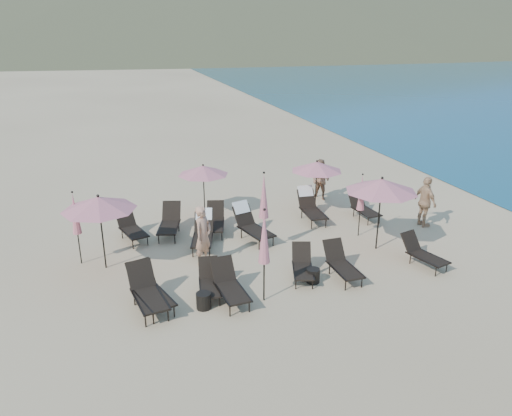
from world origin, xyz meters
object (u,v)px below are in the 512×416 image
object	(u,v)px
side_table_0	(204,301)
side_table_1	(313,276)
beachgoer_b	(321,180)
lounger_11	(363,207)
lounger_0	(147,291)
umbrella_open_3	(317,166)
lounger_12	(150,290)
umbrella_open_2	(203,170)
lounger_1	(209,281)
lounger_3	(303,265)
beachgoer_c	(425,202)
lounger_8	(215,220)
umbrella_closed_0	(264,238)
lounger_7	(170,222)
lounger_13	(203,231)
umbrella_open_0	(99,203)
umbrella_closed_3	(264,196)
lounger_9	(251,223)
lounger_4	(342,263)
umbrella_closed_1	(361,193)
lounger_5	(423,253)
umbrella_closed_2	(75,214)
umbrella_open_1	(382,185)
beachgoer_a	(203,235)
lounger_6	(131,227)
lounger_2	(229,285)

from	to	relation	value
side_table_0	side_table_1	xyz separation A→B (m)	(3.30, 0.43, -0.01)
beachgoer_b	lounger_11	bearing A→B (deg)	-20.33
lounger_0	umbrella_open_3	size ratio (longest dim) A/B	0.89
lounger_12	umbrella_open_2	size ratio (longest dim) A/B	0.93
lounger_0	lounger_1	distance (m)	1.72
lounger_3	beachgoer_c	world-z (taller)	beachgoer_c
lounger_8	umbrella_closed_0	bearing A→B (deg)	-72.45
lounger_8	side_table_0	bearing A→B (deg)	-90.98
lounger_7	umbrella_open_2	world-z (taller)	umbrella_open_2
side_table_0	side_table_1	size ratio (longest dim) A/B	1.05
umbrella_open_3	lounger_11	bearing A→B (deg)	-34.51
lounger_7	side_table_1	world-z (taller)	lounger_7
lounger_0	beachgoer_b	distance (m)	10.30
lounger_1	lounger_13	size ratio (longest dim) A/B	0.83
lounger_12	umbrella_open_0	distance (m)	3.27
umbrella_closed_3	lounger_9	bearing A→B (deg)	96.28
lounger_9	lounger_12	bearing A→B (deg)	-153.71
umbrella_closed_3	beachgoer_b	world-z (taller)	umbrella_closed_3
lounger_4	umbrella_open_0	xyz separation A→B (m)	(-6.60, 2.70, 1.66)
lounger_4	umbrella_open_0	world-z (taller)	umbrella_open_0
umbrella_closed_0	side_table_1	distance (m)	2.39
umbrella_closed_1	lounger_5	bearing A→B (deg)	-73.92
lounger_1	lounger_13	world-z (taller)	lounger_13
lounger_12	umbrella_open_3	world-z (taller)	umbrella_open_3
side_table_0	lounger_1	bearing A→B (deg)	65.77
lounger_4	umbrella_open_3	size ratio (longest dim) A/B	0.76
umbrella_closed_2	lounger_4	bearing A→B (deg)	-23.82
lounger_1	umbrella_open_1	world-z (taller)	umbrella_open_1
lounger_1	beachgoer_c	world-z (taller)	beachgoer_c
lounger_0	lounger_4	bearing A→B (deg)	-8.65
lounger_7	lounger_12	world-z (taller)	lounger_12
lounger_11	umbrella_open_0	world-z (taller)	umbrella_open_0
lounger_8	lounger_12	world-z (taller)	lounger_12
lounger_3	lounger_12	bearing A→B (deg)	-158.66
lounger_11	lounger_8	bearing A→B (deg)	172.14
lounger_13	beachgoer_c	bearing A→B (deg)	11.13
umbrella_open_3	umbrella_closed_2	world-z (taller)	umbrella_closed_2
umbrella_closed_0	beachgoer_a	world-z (taller)	umbrella_closed_0
lounger_1	umbrella_open_2	xyz separation A→B (m)	(1.12, 5.92, 1.44)
umbrella_closed_0	lounger_0	bearing A→B (deg)	169.57
lounger_5	lounger_9	size ratio (longest dim) A/B	0.85
umbrella_closed_1	umbrella_open_0	bearing A→B (deg)	179.23
lounger_6	lounger_8	size ratio (longest dim) A/B	0.99
lounger_7	lounger_8	size ratio (longest dim) A/B	1.05
lounger_5	lounger_11	size ratio (longest dim) A/B	1.02
lounger_9	lounger_2	bearing A→B (deg)	-130.64
lounger_1	umbrella_open_2	distance (m)	6.19
beachgoer_b	beachgoer_a	bearing A→B (deg)	-88.25
umbrella_open_1	side_table_0	size ratio (longest dim) A/B	5.65
umbrella_open_3	lounger_8	bearing A→B (deg)	-170.58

